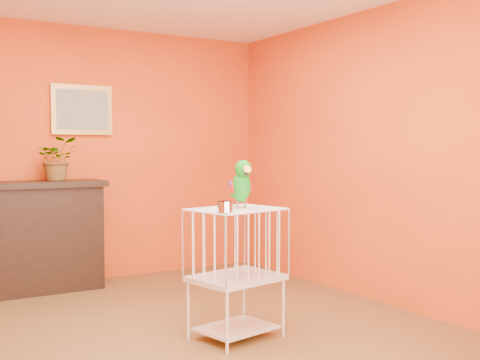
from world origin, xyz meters
TOP-DOWN VIEW (x-y plane):
  - ground at (0.00, 0.00)m, footprint 4.50×4.50m
  - room_shell at (0.00, 0.00)m, footprint 4.50×4.50m
  - console_cabinet at (-0.59, 2.00)m, footprint 1.41×0.51m
  - potted_plant at (-0.31, 2.01)m, footprint 0.41×0.45m
  - framed_picture at (0.00, 2.22)m, footprint 0.62×0.04m
  - birdcage at (0.39, -0.18)m, footprint 0.68×0.58m
  - feed_cup at (0.19, -0.39)m, footprint 0.10×0.10m
  - parrot at (0.45, -0.15)m, footprint 0.18×0.31m

SIDE VIEW (x-z plane):
  - ground at x=0.00m, z-range 0.00..0.00m
  - birdcage at x=0.39m, z-range 0.02..0.95m
  - console_cabinet at x=-0.59m, z-range 0.00..1.05m
  - feed_cup at x=0.19m, z-range 0.94..1.01m
  - parrot at x=0.45m, z-range 0.93..1.28m
  - potted_plant at x=-0.31m, z-range 1.05..1.38m
  - room_shell at x=0.00m, z-range -0.67..3.83m
  - framed_picture at x=0.00m, z-range 1.50..2.00m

